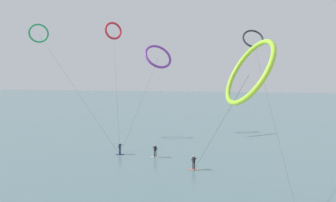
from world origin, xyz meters
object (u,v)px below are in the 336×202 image
at_px(kite_emerald, 39,34).
at_px(kite_violet, 158,57).
at_px(surfer_coral, 194,163).
at_px(kite_crimson, 113,31).
at_px(kite_charcoal, 253,39).
at_px(surfer_navy, 120,149).
at_px(surfer_ivory, 155,152).
at_px(kite_lime, 249,72).

bearing_deg(kite_emerald, kite_violet, 160.69).
distance_m(surfer_coral, kite_crimson, 34.07).
bearing_deg(kite_charcoal, kite_emerald, -169.07).
distance_m(surfer_navy, kite_violet, 20.82).
xyz_separation_m(surfer_coral, kite_emerald, (-29.16, 14.02, 17.44)).
xyz_separation_m(surfer_navy, kite_charcoal, (18.77, 28.26, 17.80)).
relative_size(surfer_ivory, kite_charcoal, 0.03).
height_order(surfer_coral, kite_emerald, kite_emerald).
distance_m(surfer_navy, kite_crimson, 26.30).
bearing_deg(surfer_coral, kite_charcoal, -56.99).
relative_size(surfer_coral, surfer_ivory, 1.00).
relative_size(surfer_coral, kite_lime, 0.11).
bearing_deg(surfer_ivory, kite_charcoal, -173.98).
height_order(kite_violet, kite_emerald, kite_emerald).
bearing_deg(kite_charcoal, kite_crimson, -173.02).
bearing_deg(surfer_coral, surfer_ivory, 8.79).
height_order(surfer_coral, kite_charcoal, kite_charcoal).
distance_m(kite_violet, kite_charcoal, 21.74).
distance_m(kite_crimson, kite_charcoal, 28.70).
relative_size(kite_crimson, kite_lime, 1.33).
xyz_separation_m(surfer_navy, kite_emerald, (-18.29, 9.22, 17.44)).
relative_size(surfer_navy, surfer_ivory, 1.00).
height_order(surfer_navy, kite_emerald, kite_emerald).
xyz_separation_m(surfer_navy, surfer_ivory, (5.11, -0.35, 0.00)).
height_order(surfer_ivory, kite_violet, kite_violet).
xyz_separation_m(kite_emerald, kite_lime, (34.66, -27.02, -7.11)).
xyz_separation_m(kite_violet, kite_lime, (14.84, -33.50, -3.25)).
bearing_deg(kite_violet, surfer_ivory, -118.89).
bearing_deg(surfer_navy, kite_charcoal, -30.60).
xyz_separation_m(surfer_coral, kite_crimson, (-18.46, 21.73, 18.64)).
relative_size(surfer_navy, kite_charcoal, 0.03).
bearing_deg(kite_lime, kite_emerald, -152.75).
height_order(kite_crimson, kite_charcoal, kite_crimson).
relative_size(kite_emerald, kite_lime, 1.26).
xyz_separation_m(surfer_navy, kite_crimson, (-7.59, 16.94, 18.64)).
bearing_deg(surfer_ivory, surfer_navy, -62.41).
distance_m(kite_emerald, kite_lime, 44.51).
bearing_deg(kite_emerald, surfer_navy, 115.82).
bearing_deg(kite_emerald, kite_crimson, 178.38).
distance_m(kite_emerald, kite_charcoal, 41.66).
bearing_deg(kite_violet, surfer_navy, -137.03).
distance_m(kite_crimson, kite_lime, 43.00).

